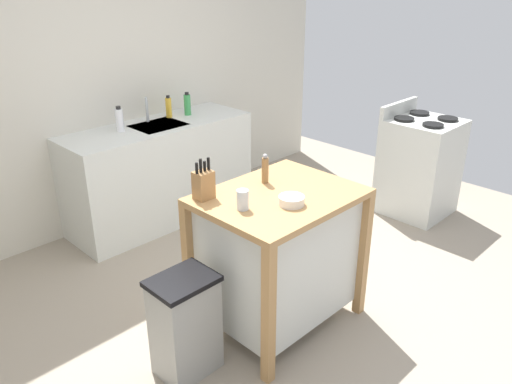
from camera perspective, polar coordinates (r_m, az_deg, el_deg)
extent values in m
plane|color=gray|center=(3.63, 2.33, -13.09)|extent=(6.31, 6.31, 0.00)
cube|color=beige|center=(4.65, -17.05, 11.98)|extent=(5.31, 0.10, 2.60)
cube|color=#AD7F4C|center=(3.09, 2.63, -0.56)|extent=(0.96, 0.75, 0.04)
cube|color=silver|center=(3.28, 2.49, -7.10)|extent=(0.86, 0.65, 0.78)
cube|color=#AD7F4C|center=(2.84, 1.41, -13.85)|extent=(0.06, 0.06, 0.88)
cube|color=#AD7F4C|center=(3.44, 11.91, -7.01)|extent=(0.06, 0.06, 0.88)
cube|color=#AD7F4C|center=(3.27, -7.50, -8.48)|extent=(0.06, 0.06, 0.88)
cube|color=#AD7F4C|center=(3.80, 3.25, -3.35)|extent=(0.06, 0.06, 0.88)
cube|color=#9E7042|center=(3.01, -5.90, 0.78)|extent=(0.11, 0.09, 0.17)
cylinder|color=black|center=(2.94, -6.66, 2.66)|extent=(0.02, 0.02, 0.07)
cylinder|color=black|center=(2.95, -6.23, 2.95)|extent=(0.02, 0.02, 0.08)
cylinder|color=black|center=(2.97, -5.78, 2.90)|extent=(0.02, 0.02, 0.06)
cylinder|color=black|center=(2.99, -5.35, 3.18)|extent=(0.02, 0.02, 0.08)
cylinder|color=silver|center=(2.94, 4.00, -0.96)|extent=(0.15, 0.15, 0.05)
cylinder|color=gray|center=(2.93, 4.01, -0.55)|extent=(0.12, 0.12, 0.01)
cylinder|color=silver|center=(2.87, -1.50, -0.87)|extent=(0.07, 0.07, 0.12)
cylinder|color=olive|center=(3.21, 1.03, 2.43)|extent=(0.04, 0.04, 0.17)
sphere|color=#99999E|center=(3.18, 1.04, 4.02)|extent=(0.03, 0.03, 0.03)
cube|color=gray|center=(3.03, -7.91, -14.82)|extent=(0.34, 0.26, 0.60)
cube|color=black|center=(2.84, -8.28, -9.85)|extent=(0.36, 0.28, 0.03)
cube|color=silver|center=(4.74, -10.60, 2.16)|extent=(1.73, 0.60, 0.91)
cube|color=silver|center=(4.58, -10.87, 7.20)|extent=(0.44, 0.36, 0.03)
cylinder|color=#B7BCC1|center=(4.68, -12.13, 9.03)|extent=(0.02, 0.02, 0.22)
cylinder|color=green|center=(4.84, -7.70, 9.65)|extent=(0.06, 0.06, 0.19)
cylinder|color=black|center=(4.81, -7.77, 10.88)|extent=(0.04, 0.04, 0.02)
cylinder|color=yellow|center=(4.79, -9.76, 9.29)|extent=(0.05, 0.05, 0.18)
cylinder|color=black|center=(4.76, -9.85, 10.48)|extent=(0.03, 0.03, 0.02)
cylinder|color=white|center=(4.44, -15.04, 7.77)|extent=(0.07, 0.07, 0.19)
cylinder|color=black|center=(4.42, -15.19, 9.11)|extent=(0.04, 0.04, 0.02)
cube|color=silver|center=(5.03, 17.82, 2.69)|extent=(0.60, 0.60, 0.91)
cube|color=silver|center=(5.01, 15.74, 9.04)|extent=(0.60, 0.04, 0.12)
cylinder|color=black|center=(4.71, 19.22, 7.09)|extent=(0.18, 0.18, 0.02)
cylinder|color=black|center=(4.96, 20.70, 7.68)|extent=(0.18, 0.18, 0.02)
cylinder|color=black|center=(4.83, 16.26, 7.87)|extent=(0.18, 0.18, 0.02)
cylinder|color=black|center=(5.07, 17.85, 8.42)|extent=(0.18, 0.18, 0.02)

